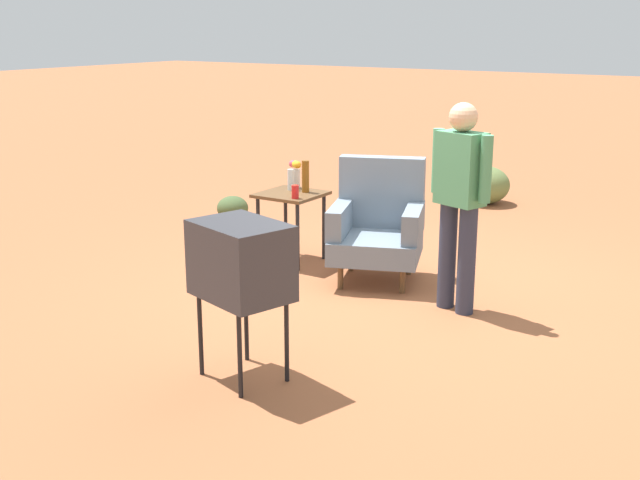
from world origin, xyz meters
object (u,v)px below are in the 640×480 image
at_px(tv_on_stand, 241,261).
at_px(flower_vase, 295,173).
at_px(armchair, 378,224).
at_px(person_standing, 460,194).
at_px(soda_can_red, 295,192).
at_px(bottle_short_clear, 291,180).
at_px(bottle_tall_amber, 305,176).
at_px(side_table, 291,203).

distance_m(tv_on_stand, flower_vase, 2.87).
bearing_deg(armchair, tv_on_stand, -82.90).
relative_size(armchair, tv_on_stand, 1.03).
bearing_deg(flower_vase, person_standing, -17.71).
relative_size(tv_on_stand, soda_can_red, 8.44).
height_order(armchair, flower_vase, armchair).
distance_m(armchair, bottle_short_clear, 1.07).
bearing_deg(soda_can_red, bottle_tall_amber, 105.17).
height_order(soda_can_red, bottle_tall_amber, bottle_tall_amber).
height_order(side_table, flower_vase, flower_vase).
height_order(soda_can_red, flower_vase, flower_vase).
xyz_separation_m(armchair, bottle_tall_amber, (-0.85, 0.13, 0.32)).
distance_m(person_standing, soda_can_red, 1.72).
bearing_deg(side_table, bottle_tall_amber, 46.51).
relative_size(bottle_tall_amber, flower_vase, 1.13).
bearing_deg(side_table, person_standing, -12.38).
relative_size(side_table, bottle_tall_amber, 2.22).
distance_m(armchair, person_standing, 1.09).
relative_size(tv_on_stand, person_standing, 0.63).
height_order(tv_on_stand, flower_vase, tv_on_stand).
distance_m(person_standing, bottle_short_clear, 2.02).
bearing_deg(armchair, soda_can_red, -168.36).
relative_size(tv_on_stand, bottle_tall_amber, 3.43).
bearing_deg(bottle_tall_amber, flower_vase, 149.17).
relative_size(side_table, flower_vase, 2.52).
distance_m(side_table, bottle_short_clear, 0.24).
xyz_separation_m(armchair, person_standing, (0.92, -0.38, 0.44)).
relative_size(person_standing, bottle_tall_amber, 5.47).
distance_m(tv_on_stand, bottle_tall_amber, 2.68).
distance_m(armchair, side_table, 0.95).
height_order(person_standing, flower_vase, person_standing).
relative_size(bottle_short_clear, soda_can_red, 1.64).
distance_m(soda_can_red, bottle_tall_amber, 0.31).
xyz_separation_m(bottle_tall_amber, flower_vase, (-0.19, 0.12, -0.00)).
bearing_deg(bottle_short_clear, side_table, -54.78).
bearing_deg(side_table, armchair, -1.52).
xyz_separation_m(armchair, tv_on_stand, (0.29, -2.30, 0.28)).
height_order(person_standing, bottle_short_clear, person_standing).
bearing_deg(bottle_short_clear, armchair, -7.49).
xyz_separation_m(tv_on_stand, bottle_short_clear, (-1.31, 2.43, -0.02)).
relative_size(person_standing, flower_vase, 6.19).
bearing_deg(soda_can_red, flower_vase, 124.02).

